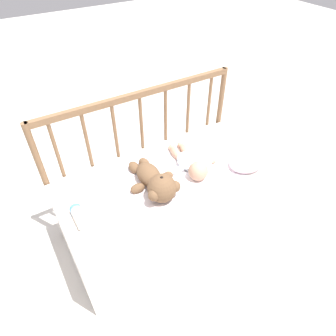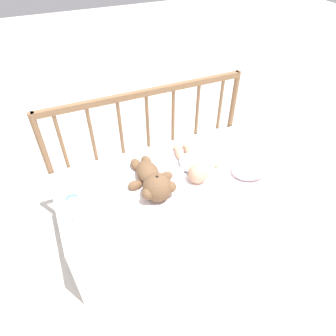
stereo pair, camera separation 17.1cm
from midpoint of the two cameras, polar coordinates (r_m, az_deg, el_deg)
ground_plane at (r=2.12m, az=-2.26°, el=-11.61°), size 12.00×12.00×0.00m
crib_mattress at (r=1.93m, az=-2.45°, el=-7.15°), size 1.29×0.60×0.50m
crib_rail at (r=1.90m, az=-7.62°, el=6.93°), size 1.29×0.04×0.90m
blanket at (r=1.76m, az=-2.76°, el=-1.16°), size 0.78×0.52×0.01m
teddy_bear at (r=1.63m, az=-5.44°, el=-2.72°), size 0.27×0.40×0.16m
baby at (r=1.78m, az=1.48°, el=0.89°), size 0.34×0.38×0.11m
baby_bottle at (r=1.60m, az=-19.70°, el=-8.54°), size 0.06×0.17×0.06m
small_pillow at (r=1.83m, az=12.14°, el=0.91°), size 0.22×0.17×0.06m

